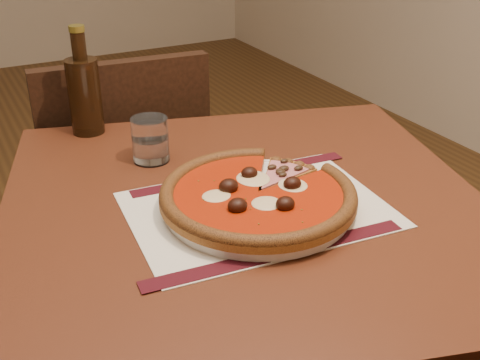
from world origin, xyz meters
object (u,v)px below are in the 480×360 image
plate (258,204)px  water_glass (150,140)px  chair_far (124,188)px  pizza (258,193)px  bottle (84,92)px  table (245,251)px

plate → water_glass: 0.28m
plate → water_glass: water_glass is taller
plate → water_glass: (-0.09, 0.26, 0.03)m
chair_far → water_glass: (-0.05, -0.40, 0.30)m
pizza → bottle: bearing=108.7°
bottle → pizza: bearing=-71.3°
table → water_glass: (-0.08, 0.22, 0.14)m
bottle → chair_far: bearing=59.5°
plate → bottle: (-0.15, 0.46, 0.08)m
table → bottle: bearing=109.8°
chair_far → plate: bearing=97.8°
chair_far → plate: size_ratio=2.87×
pizza → bottle: size_ratio=1.42×
water_glass → bottle: bottle is taller
table → plate: size_ratio=3.30×
table → chair_far: chair_far is taller
chair_far → pizza: chair_far is taller
table → plate: (0.00, -0.04, 0.11)m
pizza → water_glass: water_glass is taller
pizza → water_glass: 0.27m
chair_far → bottle: size_ratio=3.86×
table → bottle: bottle is taller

